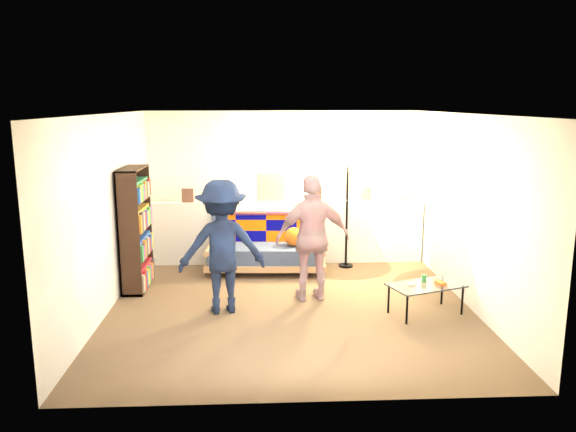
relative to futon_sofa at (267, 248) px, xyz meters
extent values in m
plane|color=brown|center=(0.27, -1.40, -0.36)|extent=(5.00, 5.00, 0.00)
cube|color=silver|center=(0.27, 1.10, 0.84)|extent=(4.50, 0.10, 2.40)
cube|color=silver|center=(-1.98, -1.40, 0.84)|extent=(0.10, 5.00, 2.40)
cube|color=silver|center=(2.52, -1.40, 0.84)|extent=(0.10, 5.00, 2.40)
cube|color=white|center=(0.27, -1.40, 2.04)|extent=(4.50, 5.00, 0.10)
cube|color=silver|center=(0.27, 0.40, 0.14)|extent=(4.45, 0.15, 1.00)
cube|color=brown|center=(-1.23, 0.38, 0.75)|extent=(0.18, 0.02, 0.22)
cube|color=brown|center=(-0.63, 0.38, 0.78)|extent=(0.22, 0.02, 0.28)
cube|color=silver|center=(0.07, 0.38, 0.87)|extent=(0.45, 0.02, 0.45)
cube|color=brown|center=(0.77, 0.38, 0.77)|extent=(0.20, 0.02, 0.26)
cube|color=brown|center=(1.57, 0.38, 0.74)|extent=(0.16, 0.02, 0.20)
cube|color=tan|center=(-0.02, -0.06, -0.22)|extent=(1.82, 0.89, 0.09)
cube|color=#374764|center=(-0.02, -0.11, -0.06)|extent=(1.72, 0.74, 0.23)
cube|color=#374764|center=(0.00, 0.25, 0.23)|extent=(1.70, 0.31, 0.53)
cylinder|color=tan|center=(-0.86, -0.02, 0.02)|extent=(0.13, 0.80, 0.08)
cylinder|color=tan|center=(0.83, -0.10, 0.02)|extent=(0.13, 0.80, 0.08)
cube|color=#04056F|center=(-0.01, 0.17, 0.23)|extent=(1.37, 0.17, 0.49)
cube|color=#04056F|center=(0.00, 0.29, 0.49)|extent=(1.37, 0.30, 0.03)
sphere|color=#E75614|center=(0.40, -0.13, 0.20)|extent=(0.28, 0.28, 0.28)
cube|color=black|center=(-1.94, -0.72, 0.48)|extent=(0.02, 0.84, 1.68)
cube|color=black|center=(-1.81, -1.13, 0.48)|extent=(0.28, 0.02, 1.68)
cube|color=black|center=(-1.81, -0.31, 0.48)|extent=(0.28, 0.02, 1.68)
cube|color=black|center=(-1.81, -0.72, 1.31)|extent=(0.28, 0.84, 0.02)
cube|color=black|center=(-1.81, -0.72, -0.34)|extent=(0.28, 0.84, 0.04)
cube|color=black|center=(-1.81, -0.72, 0.09)|extent=(0.28, 0.80, 0.02)
cube|color=black|center=(-1.81, -0.72, 0.48)|extent=(0.28, 0.80, 0.02)
cube|color=black|center=(-1.81, -0.72, 0.87)|extent=(0.28, 0.80, 0.02)
cube|color=red|center=(-1.79, -0.72, -0.17)|extent=(0.20, 0.78, 0.28)
cube|color=#264BA6|center=(-1.79, -0.72, 0.24)|extent=(0.20, 0.78, 0.26)
cube|color=gold|center=(-1.79, -0.72, 0.63)|extent=(0.20, 0.78, 0.28)
cube|color=#328C55|center=(-1.79, -0.72, 1.02)|extent=(0.20, 0.78, 0.26)
cylinder|color=black|center=(1.60, -2.23, -0.18)|extent=(0.03, 0.03, 0.35)
cylinder|color=black|center=(2.35, -1.96, -0.18)|extent=(0.03, 0.03, 0.35)
cylinder|color=black|center=(1.46, -1.86, -0.18)|extent=(0.03, 0.03, 0.35)
cylinder|color=black|center=(2.21, -1.59, -0.18)|extent=(0.03, 0.03, 0.35)
cube|color=silver|center=(1.91, -1.91, 0.01)|extent=(1.00, 0.76, 0.02)
cube|color=silver|center=(1.72, -1.93, 0.03)|extent=(0.11, 0.08, 0.03)
cube|color=#D36125|center=(2.08, -1.92, 0.03)|extent=(0.13, 0.15, 0.04)
cylinder|color=#3A8D47|center=(1.91, -1.79, 0.06)|extent=(0.08, 0.08, 0.09)
cylinder|color=black|center=(1.24, 0.13, -0.34)|extent=(0.29, 0.29, 0.03)
cylinder|color=black|center=(1.24, 0.13, 0.43)|extent=(0.04, 0.04, 1.58)
sphere|color=#FFC672|center=(1.16, 0.22, 1.09)|extent=(0.13, 0.13, 0.13)
sphere|color=#FFC672|center=(1.35, 0.06, 1.15)|extent=(0.13, 0.13, 0.13)
sphere|color=#FFC672|center=(1.30, 0.23, 1.23)|extent=(0.13, 0.13, 0.13)
imported|color=black|center=(-0.56, -1.68, 0.46)|extent=(1.14, 0.76, 1.64)
imported|color=pink|center=(0.58, -1.32, 0.47)|extent=(1.01, 0.53, 1.65)
camera|label=1|loc=(-0.08, -8.30, 2.18)|focal=35.00mm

